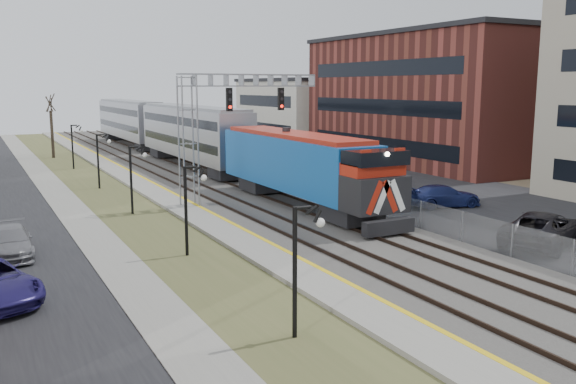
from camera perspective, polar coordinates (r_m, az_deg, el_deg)
sidewalk at (r=42.96m, az=-20.41°, el=-0.61°), size 2.00×120.00×0.08m
grass_median at (r=43.42m, az=-16.49°, el=-0.30°), size 4.00×120.00×0.06m
platform at (r=44.06m, az=-12.67°, el=0.13°), size 2.00×120.00×0.24m
ballast_bed at (r=45.58m, az=-6.60°, el=0.60°), size 8.00×120.00×0.20m
parking_lot at (r=51.08m, az=6.07°, el=1.52°), size 16.00×120.00×0.04m
platform_edge at (r=44.27m, az=-11.58°, el=0.38°), size 0.24×120.00×0.01m
track_near at (r=44.89m, az=-8.98°, el=0.63°), size 1.58×120.00×0.15m
track_far at (r=46.10m, az=-4.86°, el=0.96°), size 1.58×120.00×0.15m
train at (r=58.89m, az=-10.22°, el=5.33°), size 3.00×63.05×5.33m
signal_gantry at (r=37.50m, az=-6.87°, el=7.05°), size 9.00×1.07×8.15m
lampposts at (r=27.11m, az=-9.72°, el=-1.75°), size 0.14×62.14×4.00m
fence at (r=47.12m, az=-1.84°, el=1.83°), size 0.04×120.00×1.60m
buildings_east at (r=56.84m, az=20.36°, el=8.18°), size 16.00×76.00×15.00m
car_lot_c at (r=30.96m, az=22.71°, el=-3.21°), size 6.31×4.80×1.59m
car_lot_d at (r=38.75m, az=14.35°, el=-0.42°), size 4.96×2.81×1.36m
car_lot_e at (r=44.89m, az=3.77°, el=1.28°), size 4.16×1.79×1.40m
car_street_b at (r=29.33m, az=-24.57°, el=-4.35°), size 1.90×4.48×1.29m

